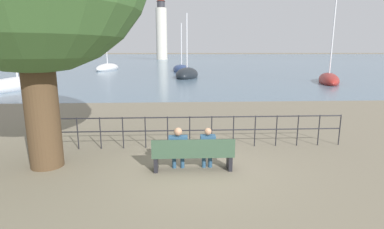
{
  "coord_description": "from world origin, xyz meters",
  "views": [
    {
      "loc": [
        -0.42,
        -7.56,
        3.13
      ],
      "look_at": [
        0.0,
        0.5,
        1.41
      ],
      "focal_mm": 28.0,
      "sensor_mm": 36.0,
      "label": 1
    }
  ],
  "objects_px": {
    "park_bench": "(193,155)",
    "sailboat_2": "(18,85)",
    "seated_person_right": "(208,147)",
    "sailboat_5": "(187,75)",
    "sailboat_3": "(329,79)",
    "sailboat_4": "(181,70)",
    "harbor_lighthouse": "(161,31)",
    "sailboat_1": "(108,68)",
    "seated_person_left": "(178,146)"
  },
  "relations": [
    {
      "from": "park_bench",
      "to": "sailboat_2",
      "type": "relative_size",
      "value": 0.26
    },
    {
      "from": "seated_person_right",
      "to": "sailboat_5",
      "type": "relative_size",
      "value": 0.15
    },
    {
      "from": "sailboat_3",
      "to": "sailboat_5",
      "type": "xyz_separation_m",
      "value": [
        -14.17,
        6.52,
        0.06
      ]
    },
    {
      "from": "sailboat_3",
      "to": "sailboat_4",
      "type": "height_order",
      "value": "sailboat_3"
    },
    {
      "from": "sailboat_3",
      "to": "harbor_lighthouse",
      "type": "bearing_deg",
      "value": 125.89
    },
    {
      "from": "sailboat_4",
      "to": "sailboat_5",
      "type": "xyz_separation_m",
      "value": [
        0.48,
        -10.26,
        0.03
      ]
    },
    {
      "from": "sailboat_1",
      "to": "harbor_lighthouse",
      "type": "bearing_deg",
      "value": 92.91
    },
    {
      "from": "park_bench",
      "to": "sailboat_3",
      "type": "relative_size",
      "value": 0.25
    },
    {
      "from": "seated_person_left",
      "to": "sailboat_2",
      "type": "height_order",
      "value": "sailboat_2"
    },
    {
      "from": "seated_person_left",
      "to": "sailboat_5",
      "type": "height_order",
      "value": "sailboat_5"
    },
    {
      "from": "sailboat_1",
      "to": "sailboat_4",
      "type": "bearing_deg",
      "value": -13.86
    },
    {
      "from": "sailboat_5",
      "to": "sailboat_2",
      "type": "bearing_deg",
      "value": -133.33
    },
    {
      "from": "seated_person_right",
      "to": "harbor_lighthouse",
      "type": "bearing_deg",
      "value": 93.24
    },
    {
      "from": "seated_person_left",
      "to": "sailboat_2",
      "type": "xyz_separation_m",
      "value": [
        -13.32,
        18.27,
        -0.34
      ]
    },
    {
      "from": "sailboat_2",
      "to": "harbor_lighthouse",
      "type": "distance_m",
      "value": 90.41
    },
    {
      "from": "park_bench",
      "to": "sailboat_4",
      "type": "relative_size",
      "value": 0.28
    },
    {
      "from": "harbor_lighthouse",
      "to": "park_bench",
      "type": "bearing_deg",
      "value": -86.97
    },
    {
      "from": "seated_person_left",
      "to": "seated_person_right",
      "type": "bearing_deg",
      "value": 0.31
    },
    {
      "from": "park_bench",
      "to": "sailboat_3",
      "type": "distance_m",
      "value": 26.78
    },
    {
      "from": "sailboat_2",
      "to": "harbor_lighthouse",
      "type": "xyz_separation_m",
      "value": [
        8.0,
        89.47,
        10.19
      ]
    },
    {
      "from": "seated_person_right",
      "to": "sailboat_3",
      "type": "relative_size",
      "value": 0.13
    },
    {
      "from": "sailboat_2",
      "to": "sailboat_4",
      "type": "xyz_separation_m",
      "value": [
        14.1,
        20.58,
        0.01
      ]
    },
    {
      "from": "park_bench",
      "to": "sailboat_4",
      "type": "bearing_deg",
      "value": 89.42
    },
    {
      "from": "sailboat_2",
      "to": "sailboat_3",
      "type": "xyz_separation_m",
      "value": [
        28.75,
        3.8,
        -0.02
      ]
    },
    {
      "from": "park_bench",
      "to": "sailboat_2",
      "type": "xyz_separation_m",
      "value": [
        -13.71,
        18.35,
        -0.13
      ]
    },
    {
      "from": "park_bench",
      "to": "sailboat_4",
      "type": "xyz_separation_m",
      "value": [
        0.39,
        38.93,
        -0.11
      ]
    },
    {
      "from": "sailboat_2",
      "to": "sailboat_5",
      "type": "distance_m",
      "value": 17.86
    },
    {
      "from": "seated_person_right",
      "to": "sailboat_1",
      "type": "bearing_deg",
      "value": 105.69
    },
    {
      "from": "sailboat_3",
      "to": "seated_person_left",
      "type": "bearing_deg",
      "value": -102.69
    },
    {
      "from": "sailboat_3",
      "to": "harbor_lighthouse",
      "type": "distance_m",
      "value": 88.74
    },
    {
      "from": "sailboat_4",
      "to": "harbor_lighthouse",
      "type": "height_order",
      "value": "harbor_lighthouse"
    },
    {
      "from": "sailboat_4",
      "to": "park_bench",
      "type": "bearing_deg",
      "value": -100.67
    },
    {
      "from": "sailboat_2",
      "to": "sailboat_4",
      "type": "bearing_deg",
      "value": 71.86
    },
    {
      "from": "harbor_lighthouse",
      "to": "sailboat_5",
      "type": "bearing_deg",
      "value": -85.25
    },
    {
      "from": "sailboat_1",
      "to": "harbor_lighthouse",
      "type": "xyz_separation_m",
      "value": [
        6.23,
        63.82,
        10.15
      ]
    },
    {
      "from": "sailboat_1",
      "to": "harbor_lighthouse",
      "type": "relative_size",
      "value": 0.52
    },
    {
      "from": "park_bench",
      "to": "harbor_lighthouse",
      "type": "xyz_separation_m",
      "value": [
        -5.71,
        107.82,
        10.06
      ]
    },
    {
      "from": "park_bench",
      "to": "sailboat_3",
      "type": "height_order",
      "value": "sailboat_3"
    },
    {
      "from": "seated_person_right",
      "to": "sailboat_3",
      "type": "xyz_separation_m",
      "value": [
        14.65,
        22.07,
        -0.34
      ]
    },
    {
      "from": "seated_person_right",
      "to": "sailboat_5",
      "type": "xyz_separation_m",
      "value": [
        0.48,
        28.59,
        -0.27
      ]
    },
    {
      "from": "park_bench",
      "to": "sailboat_2",
      "type": "height_order",
      "value": "sailboat_2"
    },
    {
      "from": "sailboat_1",
      "to": "sailboat_5",
      "type": "distance_m",
      "value": 19.98
    },
    {
      "from": "seated_person_right",
      "to": "sailboat_5",
      "type": "distance_m",
      "value": 28.59
    },
    {
      "from": "seated_person_left",
      "to": "sailboat_3",
      "type": "xyz_separation_m",
      "value": [
        15.43,
        22.07,
        -0.35
      ]
    },
    {
      "from": "seated_person_left",
      "to": "sailboat_5",
      "type": "xyz_separation_m",
      "value": [
        1.26,
        28.59,
        -0.29
      ]
    },
    {
      "from": "sailboat_1",
      "to": "sailboat_2",
      "type": "distance_m",
      "value": 25.72
    },
    {
      "from": "park_bench",
      "to": "seated_person_left",
      "type": "bearing_deg",
      "value": 168.48
    },
    {
      "from": "sailboat_3",
      "to": "park_bench",
      "type": "bearing_deg",
      "value": -101.9
    },
    {
      "from": "sailboat_3",
      "to": "sailboat_5",
      "type": "relative_size",
      "value": 1.09
    },
    {
      "from": "sailboat_1",
      "to": "sailboat_4",
      "type": "xyz_separation_m",
      "value": [
        12.34,
        -5.07,
        -0.02
      ]
    }
  ]
}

